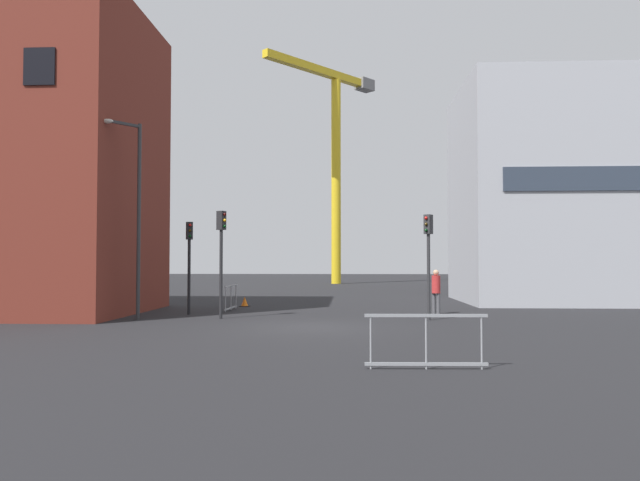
{
  "coord_description": "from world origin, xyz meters",
  "views": [
    {
      "loc": [
        1.21,
        -19.35,
        2.12
      ],
      "look_at": [
        0.0,
        5.57,
        2.98
      ],
      "focal_mm": 33.83,
      "sensor_mm": 36.0,
      "label": 1
    }
  ],
  "objects_px": {
    "construction_crane": "(335,143)",
    "traffic_cone_by_barrier": "(245,302)",
    "pedestrian_walking": "(436,288)",
    "traffic_light_median": "(221,246)",
    "traffic_light_near": "(189,252)",
    "traffic_light_verge": "(428,249)",
    "streetlamp_tall": "(135,204)"
  },
  "relations": [
    {
      "from": "pedestrian_walking",
      "to": "traffic_light_verge",
      "type": "bearing_deg",
      "value": -104.24
    },
    {
      "from": "pedestrian_walking",
      "to": "traffic_cone_by_barrier",
      "type": "distance_m",
      "value": 9.21
    },
    {
      "from": "traffic_light_near",
      "to": "streetlamp_tall",
      "type": "bearing_deg",
      "value": -121.0
    },
    {
      "from": "construction_crane",
      "to": "streetlamp_tall",
      "type": "height_order",
      "value": "construction_crane"
    },
    {
      "from": "traffic_light_near",
      "to": "traffic_light_verge",
      "type": "bearing_deg",
      "value": -11.31
    },
    {
      "from": "traffic_light_near",
      "to": "traffic_cone_by_barrier",
      "type": "relative_size",
      "value": 8.06
    },
    {
      "from": "traffic_light_median",
      "to": "traffic_cone_by_barrier",
      "type": "relative_size",
      "value": 8.71
    },
    {
      "from": "traffic_cone_by_barrier",
      "to": "traffic_light_verge",
      "type": "bearing_deg",
      "value": -38.62
    },
    {
      "from": "pedestrian_walking",
      "to": "traffic_cone_by_barrier",
      "type": "xyz_separation_m",
      "value": [
        -8.35,
        3.79,
        -0.83
      ]
    },
    {
      "from": "streetlamp_tall",
      "to": "traffic_light_near",
      "type": "bearing_deg",
      "value": 59.0
    },
    {
      "from": "traffic_light_near",
      "to": "traffic_light_median",
      "type": "height_order",
      "value": "traffic_light_median"
    },
    {
      "from": "pedestrian_walking",
      "to": "construction_crane",
      "type": "bearing_deg",
      "value": 98.47
    },
    {
      "from": "traffic_light_median",
      "to": "pedestrian_walking",
      "type": "xyz_separation_m",
      "value": [
        8.19,
        2.2,
        -1.64
      ]
    },
    {
      "from": "streetlamp_tall",
      "to": "pedestrian_walking",
      "type": "bearing_deg",
      "value": 14.33
    },
    {
      "from": "streetlamp_tall",
      "to": "traffic_light_near",
      "type": "height_order",
      "value": "streetlamp_tall"
    },
    {
      "from": "traffic_light_median",
      "to": "traffic_cone_by_barrier",
      "type": "distance_m",
      "value": 6.48
    },
    {
      "from": "traffic_light_near",
      "to": "traffic_light_median",
      "type": "bearing_deg",
      "value": -45.09
    },
    {
      "from": "streetlamp_tall",
      "to": "construction_crane",
      "type": "bearing_deg",
      "value": 79.69
    },
    {
      "from": "construction_crane",
      "to": "traffic_light_near",
      "type": "distance_m",
      "value": 35.0
    },
    {
      "from": "construction_crane",
      "to": "traffic_light_median",
      "type": "bearing_deg",
      "value": -95.57
    },
    {
      "from": "pedestrian_walking",
      "to": "traffic_light_median",
      "type": "bearing_deg",
      "value": -164.98
    },
    {
      "from": "streetlamp_tall",
      "to": "traffic_cone_by_barrier",
      "type": "distance_m",
      "value": 8.27
    },
    {
      "from": "streetlamp_tall",
      "to": "traffic_light_verge",
      "type": "height_order",
      "value": "streetlamp_tall"
    },
    {
      "from": "streetlamp_tall",
      "to": "traffic_cone_by_barrier",
      "type": "bearing_deg",
      "value": 66.69
    },
    {
      "from": "traffic_light_verge",
      "to": "traffic_cone_by_barrier",
      "type": "distance_m",
      "value": 10.19
    },
    {
      "from": "traffic_light_median",
      "to": "traffic_light_verge",
      "type": "height_order",
      "value": "traffic_light_median"
    },
    {
      "from": "construction_crane",
      "to": "traffic_cone_by_barrier",
      "type": "relative_size",
      "value": 44.48
    },
    {
      "from": "construction_crane",
      "to": "traffic_light_near",
      "type": "relative_size",
      "value": 5.52
    },
    {
      "from": "construction_crane",
      "to": "streetlamp_tall",
      "type": "distance_m",
      "value": 36.95
    },
    {
      "from": "traffic_light_verge",
      "to": "construction_crane",
      "type": "bearing_deg",
      "value": 96.9
    },
    {
      "from": "construction_crane",
      "to": "traffic_cone_by_barrier",
      "type": "bearing_deg",
      "value": -97.06
    },
    {
      "from": "construction_crane",
      "to": "traffic_light_verge",
      "type": "xyz_separation_m",
      "value": [
        4.21,
        -34.76,
        -10.74
      ]
    }
  ]
}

